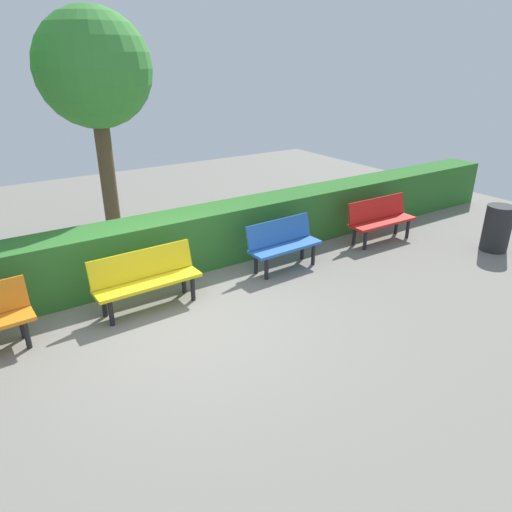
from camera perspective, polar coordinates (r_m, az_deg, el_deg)
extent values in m
plane|color=gray|center=(6.71, -9.18, -7.90)|extent=(19.44, 19.44, 0.00)
cube|color=red|center=(9.61, 15.40, 4.09)|extent=(1.52, 0.44, 0.05)
cube|color=red|center=(9.66, 14.73, 5.73)|extent=(1.52, 0.15, 0.42)
cylinder|color=black|center=(10.04, 18.26, 3.22)|extent=(0.07, 0.07, 0.39)
cylinder|color=black|center=(10.21, 16.99, 3.72)|extent=(0.07, 0.07, 0.39)
cylinder|color=black|center=(9.17, 13.35, 1.90)|extent=(0.07, 0.07, 0.39)
cylinder|color=black|center=(9.36, 12.05, 2.47)|extent=(0.07, 0.07, 0.39)
cube|color=blue|center=(8.04, 3.67, 1.13)|extent=(1.37, 0.47, 0.05)
cube|color=blue|center=(8.09, 2.87, 3.08)|extent=(1.36, 0.19, 0.42)
cylinder|color=black|center=(8.34, 7.09, 0.20)|extent=(0.07, 0.07, 0.39)
cylinder|color=black|center=(8.55, 5.74, 0.85)|extent=(0.07, 0.07, 0.39)
cylinder|color=black|center=(7.72, 1.30, -1.58)|extent=(0.07, 0.07, 0.39)
cylinder|color=black|center=(7.94, 0.00, -0.84)|extent=(0.07, 0.07, 0.39)
cube|color=yellow|center=(6.93, -13.16, -3.26)|extent=(1.58, 0.46, 0.05)
cube|color=yellow|center=(7.00, -13.93, -0.96)|extent=(1.57, 0.17, 0.42)
cylinder|color=black|center=(7.13, -7.83, -4.02)|extent=(0.07, 0.07, 0.39)
cylinder|color=black|center=(7.37, -8.91, -3.14)|extent=(0.07, 0.07, 0.39)
cylinder|color=black|center=(6.74, -17.49, -6.73)|extent=(0.07, 0.07, 0.39)
cylinder|color=black|center=(6.99, -18.28, -5.68)|extent=(0.07, 0.07, 0.39)
cylinder|color=black|center=(6.64, -26.47, -8.72)|extent=(0.07, 0.07, 0.39)
cylinder|color=black|center=(6.90, -26.97, -7.59)|extent=(0.07, 0.07, 0.39)
cube|color=#2D6B28|center=(8.23, -7.23, 2.17)|extent=(15.44, 0.75, 1.00)
cylinder|color=brown|center=(9.62, -17.88, 9.43)|extent=(0.30, 0.30, 2.64)
sphere|color=#3D8C38|center=(9.38, -19.43, 21.01)|extent=(2.10, 2.10, 2.10)
cylinder|color=#262628|center=(9.96, 27.66, 3.06)|extent=(0.50, 0.50, 0.89)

